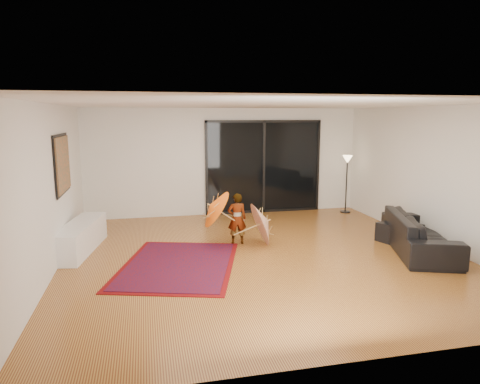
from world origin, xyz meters
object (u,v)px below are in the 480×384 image
object	(u,v)px
media_console	(80,237)
ottoman	(399,233)
sofa	(419,233)
child	(237,219)

from	to	relation	value
media_console	ottoman	size ratio (longest dim) A/B	2.86
sofa	ottoman	size ratio (longest dim) A/B	3.52
media_console	child	bearing A→B (deg)	6.40
media_console	sofa	bearing A→B (deg)	-2.67
child	media_console	bearing A→B (deg)	1.02
media_console	child	world-z (taller)	child
ottoman	child	xyz separation A→B (m)	(-3.21, 0.61, 0.32)
media_console	child	xyz separation A→B (m)	(2.97, -0.19, 0.24)
sofa	child	distance (m)	3.45
ottoman	media_console	bearing A→B (deg)	172.65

